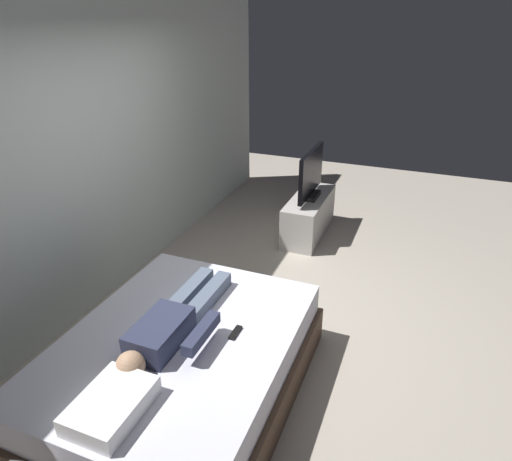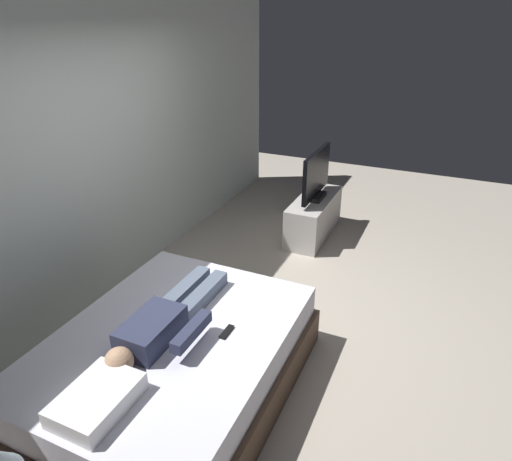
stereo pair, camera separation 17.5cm
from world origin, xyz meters
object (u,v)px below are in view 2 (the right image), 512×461
object	(u,v)px
remote	(227,332)
tv	(316,176)
person	(165,321)
bed	(172,365)
tv_stand	(314,217)
pillow	(97,400)

from	to	relation	value
remote	tv	size ratio (longest dim) A/B	0.17
person	remote	distance (m)	0.44
bed	person	xyz separation A→B (m)	(0.03, 0.05, 0.36)
bed	remote	world-z (taller)	remote
tv_stand	remote	bearing A→B (deg)	-175.21
remote	tv_stand	distance (m)	2.77
remote	tv	xyz separation A→B (m)	(2.75, 0.23, 0.24)
pillow	remote	distance (m)	0.95
bed	remote	xyz separation A→B (m)	(0.18, -0.36, 0.29)
remote	tv_stand	world-z (taller)	remote
person	remote	size ratio (longest dim) A/B	8.40
pillow	tv	distance (m)	3.64
bed	pillow	size ratio (longest dim) A/B	4.26
tv	remote	bearing A→B (deg)	-175.21
tv	person	bearing A→B (deg)	176.55
bed	pillow	xyz separation A→B (m)	(-0.70, -0.00, 0.34)
remote	bed	bearing A→B (deg)	116.87
remote	tv	bearing A→B (deg)	4.79
pillow	remote	bearing A→B (deg)	-21.92
bed	tv	size ratio (longest dim) A/B	2.32
bed	tv_stand	world-z (taller)	bed
tv_stand	person	bearing A→B (deg)	176.55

